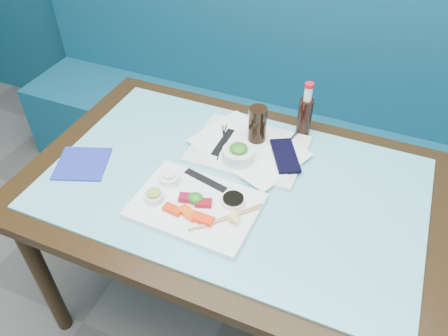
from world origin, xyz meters
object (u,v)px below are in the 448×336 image
at_px(seaweed_bowl, 238,155).
at_px(dining_table, 233,201).
at_px(booth_bench, 293,132).
at_px(blue_napkin, 82,164).
at_px(sashimi_plate, 196,206).
at_px(cola_bottle_body, 305,117).
at_px(serving_tray, 248,149).
at_px(cola_glass, 257,124).

bearing_deg(seaweed_bowl, dining_table, -77.36).
relative_size(booth_bench, seaweed_bowl, 27.13).
distance_m(seaweed_bowl, blue_napkin, 0.54).
height_order(booth_bench, blue_napkin, booth_bench).
height_order(sashimi_plate, cola_bottle_body, cola_bottle_body).
xyz_separation_m(booth_bench, seaweed_bowl, (-0.02, -0.74, 0.42)).
bearing_deg(blue_napkin, cola_bottle_body, 35.59).
distance_m(serving_tray, cola_glass, 0.09).
distance_m(sashimi_plate, cola_glass, 0.39).
bearing_deg(sashimi_plate, blue_napkin, 178.26).
xyz_separation_m(dining_table, seaweed_bowl, (-0.02, 0.10, 0.13)).
relative_size(serving_tray, seaweed_bowl, 3.57).
distance_m(sashimi_plate, blue_napkin, 0.45).
xyz_separation_m(sashimi_plate, cola_glass, (0.06, 0.38, 0.07)).
distance_m(cola_bottle_body, blue_napkin, 0.81).
xyz_separation_m(sashimi_plate, cola_bottle_body, (0.20, 0.50, 0.06)).
xyz_separation_m(sashimi_plate, seaweed_bowl, (0.04, 0.25, 0.03)).
bearing_deg(seaweed_bowl, blue_napkin, -156.06).
relative_size(dining_table, sashimi_plate, 3.68).
bearing_deg(sashimi_plate, serving_tray, 82.83).
distance_m(booth_bench, sashimi_plate, 1.07).
height_order(seaweed_bowl, blue_napkin, seaweed_bowl).
bearing_deg(cola_bottle_body, booth_bench, 105.69).
xyz_separation_m(seaweed_bowl, cola_glass, (0.02, 0.13, 0.05)).
xyz_separation_m(booth_bench, cola_glass, (-0.00, -0.61, 0.47)).
bearing_deg(cola_glass, serving_tray, -100.30).
bearing_deg(serving_tray, sashimi_plate, -99.95).
distance_m(serving_tray, blue_napkin, 0.58).
distance_m(booth_bench, serving_tray, 0.77).
relative_size(booth_bench, cola_bottle_body, 20.30).
bearing_deg(sashimi_plate, cola_bottle_body, 69.88).
bearing_deg(seaweed_bowl, serving_tray, 82.41).
distance_m(booth_bench, dining_table, 0.89).
xyz_separation_m(dining_table, sashimi_plate, (-0.06, -0.15, 0.10)).
bearing_deg(sashimi_plate, booth_bench, 88.38).
xyz_separation_m(booth_bench, sashimi_plate, (-0.06, -0.99, 0.39)).
height_order(serving_tray, cola_bottle_body, cola_bottle_body).
bearing_deg(booth_bench, sashimi_plate, -93.69).
xyz_separation_m(booth_bench, blue_napkin, (-0.51, -0.96, 0.39)).
relative_size(sashimi_plate, cola_glass, 2.82).
bearing_deg(blue_napkin, serving_tray, 30.29).
height_order(cola_bottle_body, blue_napkin, cola_bottle_body).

